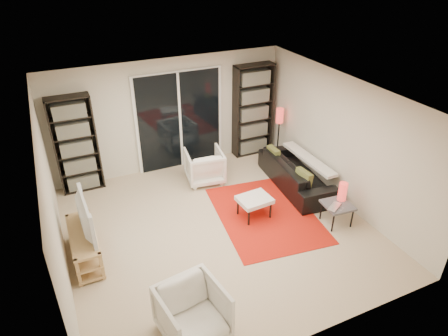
{
  "coord_description": "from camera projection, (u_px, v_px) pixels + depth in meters",
  "views": [
    {
      "loc": [
        -2.22,
        -5.1,
        4.39
      ],
      "look_at": [
        0.25,
        0.3,
        1.0
      ],
      "focal_mm": 32.0,
      "sensor_mm": 36.0,
      "label": 1
    }
  ],
  "objects": [
    {
      "name": "bookshelf_left",
      "position": [
        76.0,
        145.0,
        7.66
      ],
      "size": [
        0.8,
        0.3,
        1.95
      ],
      "color": "black",
      "rests_on": "ground"
    },
    {
      "name": "tv",
      "position": [
        80.0,
        217.0,
        5.96
      ],
      "size": [
        0.17,
        1.03,
        0.59
      ],
      "primitive_type": "imported",
      "rotation": [
        0.0,
        0.0,
        1.6
      ],
      "color": "black",
      "rests_on": "tv_stand"
    },
    {
      "name": "wall_right",
      "position": [
        342.0,
        141.0,
        7.31
      ],
      "size": [
        0.02,
        5.0,
        2.4
      ],
      "primitive_type": "cube",
      "color": "beige",
      "rests_on": "ground"
    },
    {
      "name": "wall_left",
      "position": [
        52.0,
        206.0,
        5.5
      ],
      "size": [
        0.02,
        5.0,
        2.4
      ],
      "primitive_type": "cube",
      "color": "beige",
      "rests_on": "ground"
    },
    {
      "name": "ceiling",
      "position": [
        217.0,
        97.0,
        5.81
      ],
      "size": [
        5.0,
        5.0,
        0.02
      ],
      "primitive_type": "cube",
      "color": "white",
      "rests_on": "wall_back"
    },
    {
      "name": "armchair_back",
      "position": [
        204.0,
        166.0,
        8.24
      ],
      "size": [
        0.84,
        0.85,
        0.69
      ],
      "primitive_type": "imported",
      "rotation": [
        0.0,
        0.0,
        3.0
      ],
      "color": "white",
      "rests_on": "floor"
    },
    {
      "name": "floor_lamp",
      "position": [
        279.0,
        122.0,
        8.83
      ],
      "size": [
        0.18,
        0.18,
        1.21
      ],
      "color": "black",
      "rests_on": "floor"
    },
    {
      "name": "sofa",
      "position": [
        296.0,
        173.0,
        8.08
      ],
      "size": [
        0.98,
        2.09,
        0.59
      ],
      "primitive_type": "imported",
      "rotation": [
        0.0,
        0.0,
        1.48
      ],
      "color": "black",
      "rests_on": "floor"
    },
    {
      "name": "ottoman",
      "position": [
        254.0,
        200.0,
        7.14
      ],
      "size": [
        0.61,
        0.51,
        0.4
      ],
      "color": "white",
      "rests_on": "floor"
    },
    {
      "name": "tv_stand",
      "position": [
        85.0,
        245.0,
        6.21
      ],
      "size": [
        0.39,
        1.22,
        0.5
      ],
      "color": "tan",
      "rests_on": "floor"
    },
    {
      "name": "laptop",
      "position": [
        337.0,
        208.0,
        6.82
      ],
      "size": [
        0.39,
        0.34,
        0.03
      ],
      "primitive_type": "imported",
      "rotation": [
        0.0,
        0.0,
        0.52
      ],
      "color": "silver",
      "rests_on": "side_table"
    },
    {
      "name": "wall_front",
      "position": [
        308.0,
        270.0,
        4.43
      ],
      "size": [
        5.0,
        0.02,
        2.4
      ],
      "primitive_type": "cube",
      "color": "beige",
      "rests_on": "ground"
    },
    {
      "name": "bookshelf_right",
      "position": [
        253.0,
        111.0,
        9.01
      ],
      "size": [
        0.9,
        0.3,
        2.1
      ],
      "color": "black",
      "rests_on": "ground"
    },
    {
      "name": "rug",
      "position": [
        266.0,
        214.0,
        7.35
      ],
      "size": [
        1.95,
        2.47,
        0.01
      ],
      "primitive_type": "cube",
      "rotation": [
        0.0,
        0.0,
        -0.12
      ],
      "color": "red",
      "rests_on": "floor"
    },
    {
      "name": "sliding_door",
      "position": [
        180.0,
        121.0,
        8.5
      ],
      "size": [
        1.92,
        0.08,
        2.16
      ],
      "color": "white",
      "rests_on": "ground"
    },
    {
      "name": "side_table",
      "position": [
        338.0,
        206.0,
        6.96
      ],
      "size": [
        0.52,
        0.52,
        0.4
      ],
      "color": "#504F55",
      "rests_on": "floor"
    },
    {
      "name": "armchair_front",
      "position": [
        193.0,
        313.0,
        4.96
      ],
      "size": [
        0.88,
        0.9,
        0.72
      ],
      "primitive_type": "imported",
      "rotation": [
        0.0,
        0.0,
        0.15
      ],
      "color": "white",
      "rests_on": "floor"
    },
    {
      "name": "table_lamp",
      "position": [
        343.0,
        191.0,
        6.99
      ],
      "size": [
        0.15,
        0.15,
        0.34
      ],
      "primitive_type": "cylinder",
      "color": "red",
      "rests_on": "side_table"
    },
    {
      "name": "floor",
      "position": [
        218.0,
        228.0,
        7.0
      ],
      "size": [
        5.0,
        5.0,
        0.0
      ],
      "primitive_type": "plane",
      "color": "tan",
      "rests_on": "ground"
    },
    {
      "name": "wall_back",
      "position": [
        170.0,
        115.0,
        8.38
      ],
      "size": [
        5.0,
        0.02,
        2.4
      ],
      "primitive_type": "cube",
      "color": "beige",
      "rests_on": "ground"
    }
  ]
}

